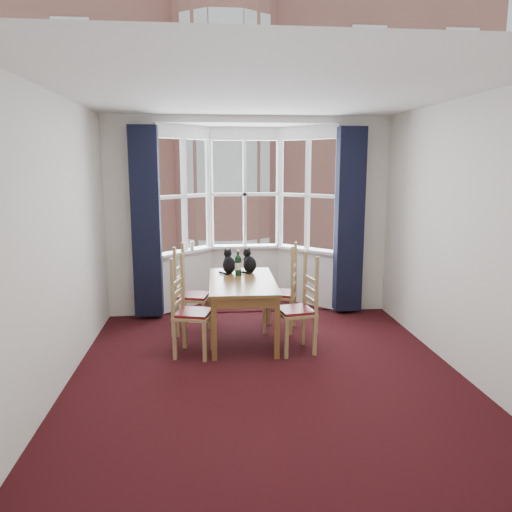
{
  "coord_description": "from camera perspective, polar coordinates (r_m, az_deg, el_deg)",
  "views": [
    {
      "loc": [
        -0.58,
        -4.82,
        2.13
      ],
      "look_at": [
        -0.01,
        1.05,
        1.05
      ],
      "focal_mm": 35.0,
      "sensor_mm": 36.0,
      "label": 1
    }
  ],
  "objects": [
    {
      "name": "curtain_right",
      "position": [
        7.22,
        10.62,
        3.99
      ],
      "size": [
        0.38,
        0.22,
        2.6
      ],
      "primitive_type": "cube",
      "color": "black",
      "rests_on": "floor"
    },
    {
      "name": "candle_tall",
      "position": [
        7.52,
        -7.34,
        1.17
      ],
      "size": [
        0.06,
        0.06,
        0.14
      ],
      "primitive_type": "cylinder",
      "color": "white",
      "rests_on": "bay_window"
    },
    {
      "name": "chair_left_far",
      "position": [
        6.44,
        -7.93,
        -4.64
      ],
      "size": [
        0.49,
        0.5,
        0.92
      ],
      "color": "#9D804C",
      "rests_on": "floor"
    },
    {
      "name": "wine_bottle",
      "position": [
        6.33,
        -2.05,
        -0.97
      ],
      "size": [
        0.08,
        0.08,
        0.33
      ],
      "color": "black",
      "rests_on": "dining_table"
    },
    {
      "name": "street",
      "position": [
        37.96,
        -4.53,
        -2.03
      ],
      "size": [
        80.0,
        80.0,
        0.0
      ],
      "primitive_type": "plane",
      "color": "#333335",
      "rests_on": "ground"
    },
    {
      "name": "wall_back_pier_left",
      "position": [
        7.19,
        -14.1,
        4.24
      ],
      "size": [
        0.7,
        0.12,
        2.8
      ],
      "primitive_type": "cube",
      "color": "silver",
      "rests_on": "floor"
    },
    {
      "name": "wall_right",
      "position": [
        5.52,
        22.43,
        1.99
      ],
      "size": [
        0.0,
        4.5,
        4.5
      ],
      "primitive_type": "plane",
      "rotation": [
        1.57,
        0.0,
        -1.57
      ],
      "color": "silver",
      "rests_on": "floor"
    },
    {
      "name": "curtain_left",
      "position": [
        6.98,
        -12.43,
        3.72
      ],
      "size": [
        0.38,
        0.22,
        2.6
      ],
      "primitive_type": "cube",
      "color": "black",
      "rests_on": "floor"
    },
    {
      "name": "wall_back_pier_right",
      "position": [
        7.45,
        11.95,
        4.53
      ],
      "size": [
        0.7,
        0.12,
        2.8
      ],
      "primitive_type": "cube",
      "color": "silver",
      "rests_on": "floor"
    },
    {
      "name": "chair_right_near",
      "position": [
        5.79,
        5.38,
        -6.31
      ],
      "size": [
        0.47,
        0.49,
        0.92
      ],
      "color": "#9D804C",
      "rests_on": "floor"
    },
    {
      "name": "wall_left",
      "position": [
        5.08,
        -21.72,
        1.37
      ],
      "size": [
        0.0,
        4.5,
        4.5
      ],
      "primitive_type": "plane",
      "rotation": [
        1.57,
        0.0,
        1.57
      ],
      "color": "silver",
      "rests_on": "floor"
    },
    {
      "name": "chair_left_near",
      "position": [
        5.71,
        -8.02,
        -6.61
      ],
      "size": [
        0.49,
        0.51,
        0.92
      ],
      "color": "#9D804C",
      "rests_on": "floor"
    },
    {
      "name": "cat_left",
      "position": [
        6.47,
        -3.11,
        -0.89
      ],
      "size": [
        0.21,
        0.26,
        0.33
      ],
      "color": "black",
      "rests_on": "dining_table"
    },
    {
      "name": "wall_near",
      "position": [
        2.73,
        6.94,
        -5.18
      ],
      "size": [
        4.0,
        0.0,
        4.0
      ],
      "primitive_type": "plane",
      "rotation": [
        -1.57,
        0.0,
        0.0
      ],
      "color": "silver",
      "rests_on": "floor"
    },
    {
      "name": "cat_right",
      "position": [
        6.51,
        -0.75,
        -0.81
      ],
      "size": [
        0.24,
        0.28,
        0.33
      ],
      "color": "black",
      "rests_on": "dining_table"
    },
    {
      "name": "floor",
      "position": [
        5.3,
        1.25,
        -13.31
      ],
      "size": [
        4.5,
        4.5,
        0.0
      ],
      "primitive_type": "plane",
      "color": "black",
      "rests_on": "ground"
    },
    {
      "name": "tenement_building",
      "position": [
        18.85,
        -3.81,
        8.73
      ],
      "size": [
        18.4,
        7.8,
        15.2
      ],
      "color": "#9D5F51",
      "rests_on": "street"
    },
    {
      "name": "dining_table",
      "position": [
        6.12,
        -1.59,
        -3.55
      ],
      "size": [
        0.82,
        1.49,
        0.74
      ],
      "color": "brown",
      "rests_on": "floor"
    },
    {
      "name": "ceiling",
      "position": [
        4.9,
        1.38,
        18.23
      ],
      "size": [
        4.5,
        4.5,
        0.0
      ],
      "primitive_type": "plane",
      "rotation": [
        3.14,
        0.0,
        0.0
      ],
      "color": "white",
      "rests_on": "floor"
    },
    {
      "name": "chair_right_far",
      "position": [
        6.48,
        3.54,
        -4.47
      ],
      "size": [
        0.5,
        0.52,
        0.92
      ],
      "color": "#9D804C",
      "rests_on": "floor"
    },
    {
      "name": "bay_window",
      "position": [
        7.63,
        -1.15,
        4.88
      ],
      "size": [
        2.76,
        0.94,
        2.8
      ],
      "color": "white",
      "rests_on": "floor"
    }
  ]
}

